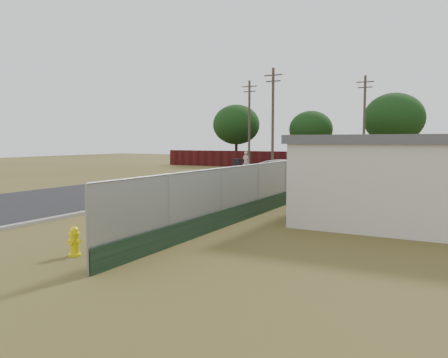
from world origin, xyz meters
The scene contains 12 objects.
ground centered at (0.00, 0.00, 0.00)m, with size 120.00×120.00×0.00m, color brown.
street centered at (-6.76, 8.05, 0.02)m, with size 15.10×60.00×0.12m.
chainlink_fence centered at (3.12, 1.03, 0.80)m, with size 0.10×27.06×2.02m.
privacy_fence centered at (-6.00, 25.00, 0.90)m, with size 30.00×0.12×1.80m, color #3F0D10.
utility_poles centered at (-3.67, 20.67, 4.69)m, with size 12.60×8.24×9.00m.
horizon_trees centered at (0.84, 23.56, 4.63)m, with size 33.32×31.94×7.78m.
fire_hydrant centered at (1.54, -10.94, 0.37)m, with size 0.36×0.37×0.79m.
mailbox centered at (-1.59, 3.65, 0.84)m, with size 0.21×0.46×1.06m.
pickup_truck centered at (-1.65, 12.58, 0.74)m, with size 2.47×5.35×1.49m, color silver.
pedestrian centered at (-7.88, 18.91, 0.95)m, with size 0.69×0.46×1.90m, color tan.
trash_bin centered at (-9.49, 20.32, 0.57)m, with size 0.78×0.80×1.12m.
scattered_litter centered at (-0.14, -2.64, 0.04)m, with size 2.91×11.81×0.07m.
Camera 1 is at (10.01, -18.68, 2.90)m, focal length 35.00 mm.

